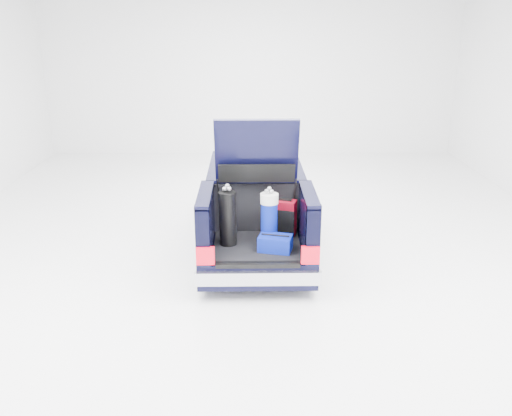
{
  "coord_description": "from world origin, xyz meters",
  "views": [
    {
      "loc": [
        -0.15,
        -9.11,
        3.87
      ],
      "look_at": [
        0.0,
        -0.5,
        0.85
      ],
      "focal_mm": 38.0,
      "sensor_mm": 36.0,
      "label": 1
    }
  ],
  "objects_px": {
    "blue_duffel": "(275,243)",
    "blue_golf_bag": "(269,219)",
    "car": "(255,206)",
    "black_golf_bag": "(228,218)",
    "red_suitcase": "(284,218)"
  },
  "relations": [
    {
      "from": "car",
      "to": "blue_duffel",
      "type": "height_order",
      "value": "car"
    },
    {
      "from": "car",
      "to": "blue_golf_bag",
      "type": "bearing_deg",
      "value": -83.3
    },
    {
      "from": "car",
      "to": "blue_duffel",
      "type": "bearing_deg",
      "value": -81.62
    },
    {
      "from": "red_suitcase",
      "to": "black_golf_bag",
      "type": "xyz_separation_m",
      "value": [
        -0.88,
        -0.37,
        0.14
      ]
    },
    {
      "from": "blue_golf_bag",
      "to": "blue_duffel",
      "type": "xyz_separation_m",
      "value": [
        0.08,
        -0.25,
        -0.29
      ]
    },
    {
      "from": "black_golf_bag",
      "to": "blue_golf_bag",
      "type": "distance_m",
      "value": 0.63
    },
    {
      "from": "red_suitcase",
      "to": "black_golf_bag",
      "type": "bearing_deg",
      "value": -139.14
    },
    {
      "from": "car",
      "to": "red_suitcase",
      "type": "distance_m",
      "value": 1.29
    },
    {
      "from": "car",
      "to": "blue_duffel",
      "type": "distance_m",
      "value": 1.83
    },
    {
      "from": "blue_duffel",
      "to": "blue_golf_bag",
      "type": "bearing_deg",
      "value": 122.54
    },
    {
      "from": "red_suitcase",
      "to": "blue_duffel",
      "type": "height_order",
      "value": "red_suitcase"
    },
    {
      "from": "blue_golf_bag",
      "to": "blue_duffel",
      "type": "distance_m",
      "value": 0.4
    },
    {
      "from": "car",
      "to": "black_golf_bag",
      "type": "bearing_deg",
      "value": -105.78
    },
    {
      "from": "blue_golf_bag",
      "to": "black_golf_bag",
      "type": "bearing_deg",
      "value": -171.37
    },
    {
      "from": "car",
      "to": "red_suitcase",
      "type": "relative_size",
      "value": 7.72
    }
  ]
}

